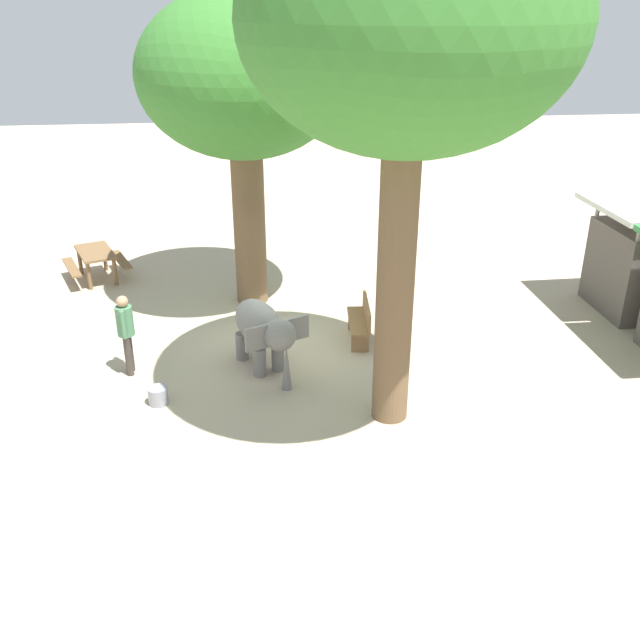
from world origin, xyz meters
TOP-DOWN VIEW (x-y plane):
  - ground_plane at (0.00, 0.00)m, footprint 60.00×60.00m
  - elephant at (0.64, -0.38)m, footprint 1.91×1.56m
  - person_handler at (0.49, -2.97)m, footprint 0.51×0.32m
  - shade_tree_main at (-2.84, -0.51)m, footprint 4.92×4.51m
  - shade_tree_secondary at (2.58, 1.71)m, footprint 5.23×4.80m
  - wooden_bench at (-0.37, 1.72)m, footprint 1.43×0.53m
  - picnic_table_near at (-4.66, -4.44)m, footprint 1.93×1.92m
  - feed_bucket at (1.71, -2.33)m, footprint 0.36×0.36m

SIDE VIEW (x-z plane):
  - ground_plane at x=0.00m, z-range 0.00..0.00m
  - feed_bucket at x=1.71m, z-range 0.00..0.32m
  - wooden_bench at x=-0.37m, z-range 0.03..0.91m
  - picnic_table_near at x=-4.66m, z-range 0.20..0.98m
  - elephant at x=0.64m, z-range 0.19..1.53m
  - person_handler at x=0.49m, z-range 0.14..1.76m
  - shade_tree_main at x=-2.84m, z-range 1.63..8.54m
  - shade_tree_secondary at x=2.58m, z-range 2.18..10.39m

